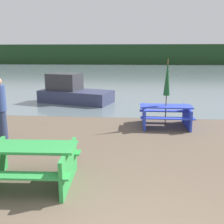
{
  "coord_description": "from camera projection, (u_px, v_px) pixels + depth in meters",
  "views": [
    {
      "loc": [
        -0.02,
        -2.59,
        2.54
      ],
      "look_at": [
        -0.6,
        4.7,
        0.85
      ],
      "focal_mm": 42.0,
      "sensor_mm": 36.0,
      "label": 1
    }
  ],
  "objects": [
    {
      "name": "water",
      "position": [
        133.0,
        71.0,
        34.56
      ],
      "size": [
        60.0,
        50.0,
        0.0
      ],
      "color": "slate",
      "rests_on": "ground_plane"
    },
    {
      "name": "far_treeline",
      "position": [
        134.0,
        54.0,
        53.54
      ],
      "size": [
        80.0,
        1.6,
        4.0
      ],
      "color": "#1E3D1E",
      "rests_on": "water"
    },
    {
      "name": "picnic_table_green",
      "position": [
        29.0,
        161.0,
        5.08
      ],
      "size": [
        1.89,
        1.45,
        0.78
      ],
      "rotation": [
        0.0,
        0.0,
        0.04
      ],
      "color": "green",
      "rests_on": "ground_plane"
    },
    {
      "name": "picnic_table_blue",
      "position": [
        166.0,
        114.0,
        9.07
      ],
      "size": [
        1.76,
        1.39,
        0.73
      ],
      "rotation": [
        0.0,
        0.0,
        0.0
      ],
      "color": "blue",
      "rests_on": "ground_plane"
    },
    {
      "name": "umbrella_darkgreen",
      "position": [
        167.0,
        78.0,
        8.79
      ],
      "size": [
        0.22,
        0.22,
        2.31
      ],
      "color": "brown",
      "rests_on": "ground_plane"
    },
    {
      "name": "boat",
      "position": [
        73.0,
        92.0,
        13.42
      ],
      "size": [
        3.94,
        2.62,
        1.46
      ],
      "rotation": [
        0.0,
        0.0,
        -0.29
      ],
      "color": "#333856",
      "rests_on": "water"
    },
    {
      "name": "person",
      "position": [
        0.0,
        109.0,
        7.6
      ],
      "size": [
        0.37,
        0.37,
        1.83
      ],
      "color": "#283351",
      "rests_on": "ground_plane"
    }
  ]
}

